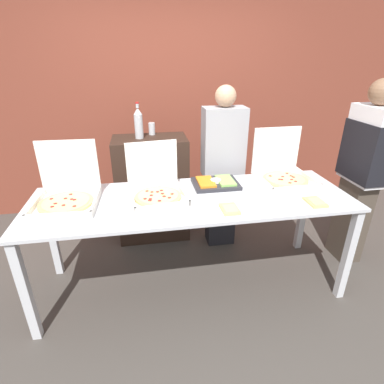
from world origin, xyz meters
The scene contains 14 objects.
ground_plane centered at (0.00, 0.00, 0.00)m, with size 16.00×16.00×0.00m, color #423D38.
brick_wall_behind centered at (0.00, 1.70, 1.40)m, with size 10.00×0.06×2.80m.
buffet_table centered at (0.00, 0.00, 0.76)m, with size 2.50×0.82×0.85m.
pizza_box_far_left centered at (-0.27, 0.06, 0.92)m, with size 0.45×0.47×0.41m.
pizza_box_near_right centered at (0.85, 0.22, 0.93)m, with size 0.45×0.47×0.44m.
pizza_box_far_right centered at (-0.93, 0.07, 0.93)m, with size 0.46×0.47×0.44m.
paper_plate_front_center centered at (0.89, -0.26, 0.86)m, with size 0.22×0.22×0.03m.
paper_plate_front_right centered at (0.23, -0.26, 0.86)m, with size 0.25×0.25×0.03m.
veggie_tray centered at (0.24, 0.21, 0.87)m, with size 0.38×0.30×0.05m.
sideboard_podium centered at (-0.28, 0.90, 0.55)m, with size 0.75×0.44×1.11m.
soda_bottle centered at (-0.37, 0.90, 1.26)m, with size 0.08×0.08×0.35m.
soda_can_silver centered at (-0.24, 1.03, 1.17)m, with size 0.07×0.07×0.12m.
person_guest_plaid centered at (0.41, 0.63, 0.85)m, with size 0.40×0.22×1.63m.
person_server_vest centered at (1.59, 0.15, 0.96)m, with size 0.24×0.42×1.70m.
Camera 1 is at (-0.36, -2.07, 1.86)m, focal length 28.00 mm.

